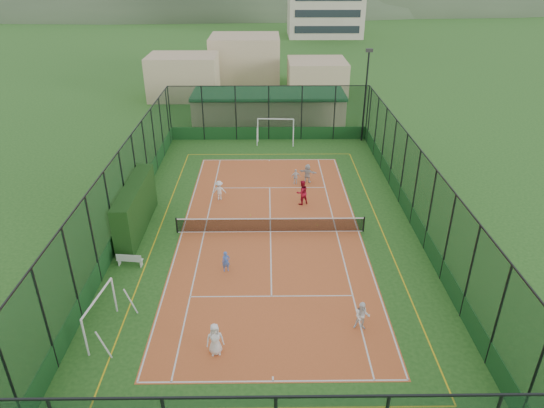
{
  "coord_description": "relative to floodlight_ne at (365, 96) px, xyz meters",
  "views": [
    {
      "loc": [
        -0.2,
        -26.0,
        15.37
      ],
      "look_at": [
        0.12,
        1.46,
        1.2
      ],
      "focal_mm": 32.0,
      "sensor_mm": 36.0,
      "label": 1
    }
  ],
  "objects": [
    {
      "name": "child_near_left",
      "position": [
        -11.05,
        -26.88,
        -3.34
      ],
      "size": [
        0.83,
        0.61,
        1.55
      ],
      "primitive_type": "imported",
      "rotation": [
        0.0,
        0.0,
        0.17
      ],
      "color": "white",
      "rests_on": "court_slab"
    },
    {
      "name": "court_slab",
      "position": [
        -8.6,
        -16.6,
        -4.12
      ],
      "size": [
        11.17,
        23.97,
        0.01
      ],
      "primitive_type": "cube",
      "color": "#B85729",
      "rests_on": "ground"
    },
    {
      "name": "child_far_back",
      "position": [
        -5.74,
        -9.22,
        -3.39
      ],
      "size": [
        1.41,
        0.86,
        1.45
      ],
      "primitive_type": "imported",
      "rotation": [
        0.0,
        0.0,
        2.8
      ],
      "color": "silver",
      "rests_on": "court_slab"
    },
    {
      "name": "white_bench",
      "position": [
        -16.4,
        -20.16,
        -3.72
      ],
      "size": [
        1.47,
        0.56,
        0.81
      ],
      "primitive_type": null,
      "rotation": [
        0.0,
        0.0,
        -0.12
      ],
      "color": "white",
      "rests_on": "ground"
    },
    {
      "name": "ground",
      "position": [
        -8.6,
        -16.6,
        -4.12
      ],
      "size": [
        300.0,
        300.0,
        0.0
      ],
      "primitive_type": "plane",
      "color": "#22531C",
      "rests_on": "ground"
    },
    {
      "name": "child_near_right",
      "position": [
        -4.5,
        -25.41,
        -3.39
      ],
      "size": [
        0.79,
        0.66,
        1.45
      ],
      "primitive_type": "imported",
      "rotation": [
        0.0,
        0.0,
        -0.17
      ],
      "color": "white",
      "rests_on": "court_slab"
    },
    {
      "name": "hedge_left",
      "position": [
        -16.9,
        -16.1,
        -2.63
      ],
      "size": [
        1.03,
        6.85,
        3.0
      ],
      "primitive_type": "cube",
      "color": "black",
      "rests_on": "ground"
    },
    {
      "name": "child_far_left",
      "position": [
        -12.13,
        -12.09,
        -3.4
      ],
      "size": [
        0.96,
        0.61,
        1.42
      ],
      "primitive_type": "imported",
      "rotation": [
        0.0,
        0.0,
        3.23
      ],
      "color": "white",
      "rests_on": "court_slab"
    },
    {
      "name": "tennis_net",
      "position": [
        -8.6,
        -16.6,
        -3.59
      ],
      "size": [
        11.67,
        0.12,
        1.06
      ],
      "primitive_type": null,
      "color": "black",
      "rests_on": "ground"
    },
    {
      "name": "child_far_right",
      "position": [
        -6.65,
        -9.55,
        -3.52
      ],
      "size": [
        0.72,
        0.36,
        1.18
      ],
      "primitive_type": "imported",
      "rotation": [
        0.0,
        0.0,
        3.25
      ],
      "color": "white",
      "rests_on": "court_slab"
    },
    {
      "name": "floodlight_ne",
      "position": [
        0.0,
        0.0,
        0.0
      ],
      "size": [
        0.6,
        0.26,
        8.25
      ],
      "primitive_type": null,
      "color": "black",
      "rests_on": "ground"
    },
    {
      "name": "child_near_mid",
      "position": [
        -11.04,
        -20.73,
        -3.52
      ],
      "size": [
        0.49,
        0.38,
        1.19
      ],
      "primitive_type": "imported",
      "rotation": [
        0.0,
        0.0,
        0.25
      ],
      "color": "#4972D0",
      "rests_on": "court_slab"
    },
    {
      "name": "clubhouse",
      "position": [
        -8.6,
        5.4,
        -2.55
      ],
      "size": [
        15.2,
        7.2,
        3.15
      ],
      "primitive_type": null,
      "color": "tan",
      "rests_on": "ground"
    },
    {
      "name": "distant_hills",
      "position": [
        -8.6,
        133.4,
        -4.12
      ],
      "size": [
        200.0,
        60.0,
        24.0
      ],
      "primitive_type": null,
      "color": "#384C33",
      "rests_on": "ground"
    },
    {
      "name": "futsal_goal_near",
      "position": [
        -16.31,
        -25.5,
        -3.15
      ],
      "size": [
        3.12,
        1.31,
        1.95
      ],
      "primitive_type": null,
      "rotation": [
        0.0,
        0.0,
        1.42
      ],
      "color": "white",
      "rests_on": "ground"
    },
    {
      "name": "tennis_balls",
      "position": [
        -7.59,
        -15.13,
        -4.08
      ],
      "size": [
        4.37,
        1.43,
        0.07
      ],
      "color": "#CCE033",
      "rests_on": "court_slab"
    },
    {
      "name": "coach",
      "position": [
        -6.4,
        -12.82,
        -3.24
      ],
      "size": [
        1.06,
        0.98,
        1.75
      ],
      "primitive_type": "imported",
      "rotation": [
        0.0,
        0.0,
        3.6
      ],
      "color": "#AD122C",
      "rests_on": "court_slab"
    },
    {
      "name": "perimeter_fence",
      "position": [
        -8.6,
        -16.6,
        -1.62
      ],
      "size": [
        18.12,
        34.12,
        5.0
      ],
      "primitive_type": null,
      "color": "black",
      "rests_on": "ground"
    },
    {
      "name": "futsal_goal_far",
      "position": [
        -7.99,
        -0.27,
        -3.04
      ],
      "size": [
        3.41,
        1.16,
        2.17
      ],
      "primitive_type": null,
      "rotation": [
        0.0,
        0.0,
        -0.06
      ],
      "color": "white",
      "rests_on": "ground"
    }
  ]
}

